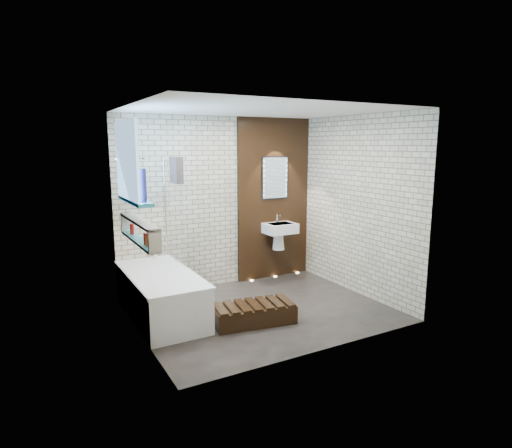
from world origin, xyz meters
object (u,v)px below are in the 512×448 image
bath_screen (174,212)px  bathtub (161,295)px  walnut_step (254,314)px  washbasin (280,232)px  led_mirror (275,178)px

bath_screen → bathtub: bearing=-128.9°
walnut_step → washbasin: bearing=48.1°
led_mirror → walnut_step: bearing=-128.8°
led_mirror → walnut_step: 2.50m
bath_screen → washbasin: 1.89m
led_mirror → walnut_step: led_mirror is taller
bath_screen → walnut_step: (0.59, -1.19, -1.17)m
bathtub → bath_screen: 1.14m
washbasin → led_mirror: size_ratio=0.83×
bathtub → washbasin: size_ratio=3.00×
led_mirror → washbasin: bearing=-90.0°
led_mirror → bathtub: bearing=-160.2°
bathtub → washbasin: washbasin is taller
washbasin → led_mirror: 0.88m
bath_screen → washbasin: bearing=5.8°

